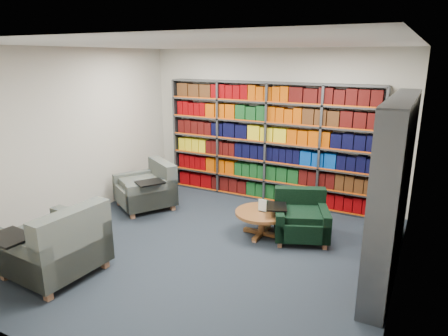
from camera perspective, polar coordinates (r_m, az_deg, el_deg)
The scene contains 7 objects.
room_shell at distance 5.35m, azimuth -3.00°, elevation 2.07°, with size 5.02×5.02×2.82m.
bookshelf_back at distance 7.47m, azimuth 6.24°, elevation 3.56°, with size 4.00×0.28×2.20m.
bookshelf_right at distance 5.31m, azimuth 23.01°, elevation -2.69°, with size 0.28×2.50×2.20m.
chair_teal_left at distance 7.36m, azimuth -10.58°, elevation -3.00°, with size 1.24×1.24×0.82m.
chair_green_right at distance 6.19m, azimuth 10.84°, elevation -7.15°, with size 1.04×1.01×0.71m.
chair_teal_front at distance 5.42m, azimuth -22.59°, elevation -10.51°, with size 1.08×1.23×0.93m.
coffee_table at distance 6.13m, azimuth 5.47°, elevation -6.88°, with size 0.82×0.82×0.58m.
Camera 1 is at (2.66, -4.46, 2.66)m, focal length 32.00 mm.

